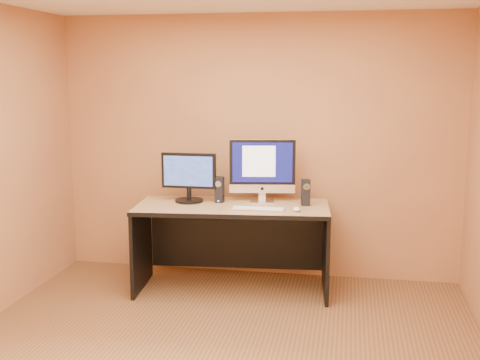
% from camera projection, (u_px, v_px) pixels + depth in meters
% --- Properties ---
extents(walls, '(4.00, 4.00, 2.60)m').
position_uv_depth(walls, '(213.00, 181.00, 4.06)').
color(walls, '#A97744').
rests_on(walls, ground).
extents(desk, '(1.83, 0.93, 0.82)m').
position_uv_depth(desk, '(232.00, 248.00, 5.62)').
color(desk, tan).
rests_on(desk, ground).
extents(imac, '(0.66, 0.33, 0.61)m').
position_uv_depth(imac, '(262.00, 170.00, 5.65)').
color(imac, silver).
rests_on(imac, desk).
extents(second_monitor, '(0.53, 0.27, 0.46)m').
position_uv_depth(second_monitor, '(189.00, 178.00, 5.67)').
color(second_monitor, black).
rests_on(second_monitor, desk).
extents(speaker_left, '(0.08, 0.08, 0.24)m').
position_uv_depth(speaker_left, '(220.00, 190.00, 5.66)').
color(speaker_left, black).
rests_on(speaker_left, desk).
extents(speaker_right, '(0.09, 0.10, 0.24)m').
position_uv_depth(speaker_right, '(306.00, 192.00, 5.53)').
color(speaker_right, black).
rests_on(speaker_right, desk).
extents(keyboard, '(0.48, 0.13, 0.02)m').
position_uv_depth(keyboard, '(258.00, 209.00, 5.36)').
color(keyboard, silver).
rests_on(keyboard, desk).
extents(mouse, '(0.08, 0.12, 0.04)m').
position_uv_depth(mouse, '(297.00, 209.00, 5.31)').
color(mouse, white).
rests_on(mouse, desk).
extents(cable_a, '(0.08, 0.24, 0.01)m').
position_uv_depth(cable_a, '(267.00, 199.00, 5.80)').
color(cable_a, black).
rests_on(cable_a, desk).
extents(cable_b, '(0.07, 0.19, 0.01)m').
position_uv_depth(cable_b, '(261.00, 199.00, 5.83)').
color(cable_b, black).
rests_on(cable_b, desk).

